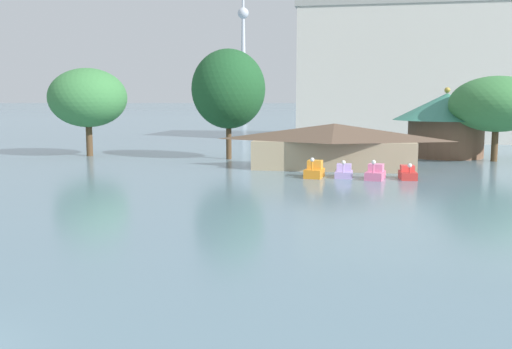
% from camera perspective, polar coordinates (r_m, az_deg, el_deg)
% --- Properties ---
extents(pedal_boat_orange, '(1.75, 2.56, 1.87)m').
position_cam_1_polar(pedal_boat_orange, '(51.18, 5.84, 0.39)').
color(pedal_boat_orange, orange).
rests_on(pedal_boat_orange, ground).
extents(pedal_boat_lavender, '(1.55, 2.44, 1.63)m').
position_cam_1_polar(pedal_boat_lavender, '(51.64, 8.74, 0.26)').
color(pedal_boat_lavender, '#B299D8').
rests_on(pedal_boat_lavender, ground).
extents(pedal_boat_pink, '(1.91, 2.80, 1.80)m').
position_cam_1_polar(pedal_boat_pink, '(50.82, 11.80, 0.14)').
color(pedal_boat_pink, pink).
rests_on(pedal_boat_pink, ground).
extents(pedal_boat_red, '(1.51, 2.61, 1.49)m').
position_cam_1_polar(pedal_boat_red, '(51.67, 14.86, 0.10)').
color(pedal_boat_red, red).
rests_on(pedal_boat_red, ground).
extents(boathouse, '(17.04, 7.12, 4.51)m').
position_cam_1_polar(boathouse, '(57.92, 7.77, 2.94)').
color(boathouse, tan).
rests_on(boathouse, ground).
extents(green_roof_pavilion, '(12.59, 12.59, 8.33)m').
position_cam_1_polar(green_roof_pavilion, '(72.51, 18.40, 5.22)').
color(green_roof_pavilion, brown).
rests_on(green_roof_pavilion, ground).
extents(shoreline_tree_tall_left, '(9.40, 9.40, 10.64)m').
position_cam_1_polar(shoreline_tree_tall_left, '(72.79, -16.41, 7.33)').
color(shoreline_tree_tall_left, brown).
rests_on(shoreline_tree_tall_left, ground).
extents(shoreline_tree_mid, '(8.46, 8.46, 12.61)m').
position_cam_1_polar(shoreline_tree_mid, '(66.30, -2.76, 8.49)').
color(shoreline_tree_mid, brown).
rests_on(shoreline_tree_mid, ground).
extents(shoreline_tree_right, '(10.31, 10.31, 9.48)m').
position_cam_1_polar(shoreline_tree_right, '(69.16, 22.85, 6.48)').
color(shoreline_tree_right, brown).
rests_on(shoreline_tree_right, ground).
extents(background_building_block, '(36.20, 18.05, 22.39)m').
position_cam_1_polar(background_building_block, '(101.46, 14.77, 9.70)').
color(background_building_block, beige).
rests_on(background_building_block, ground).
extents(distant_broadcast_tower, '(7.10, 7.10, 146.96)m').
position_cam_1_polar(distant_broadcast_tower, '(383.08, -1.28, 14.98)').
color(distant_broadcast_tower, '#B7BCC6').
rests_on(distant_broadcast_tower, ground).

